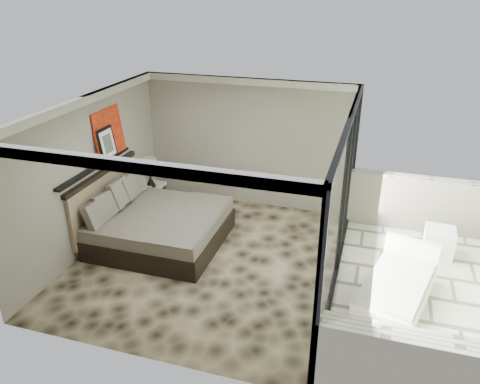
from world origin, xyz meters
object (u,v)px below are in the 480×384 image
(nightstand, at_px, (152,196))
(lounger, at_px, (397,287))
(ottoman, at_px, (439,242))
(bed, at_px, (156,224))
(table_lamp, at_px, (150,168))

(nightstand, bearing_deg, lounger, -44.71)
(nightstand, distance_m, ottoman, 5.90)
(bed, distance_m, table_lamp, 1.68)
(nightstand, bearing_deg, table_lamp, 80.99)
(bed, bearing_deg, table_lamp, 119.75)
(ottoman, relative_size, lounger, 0.27)
(bed, bearing_deg, nightstand, 119.87)
(bed, height_order, nightstand, bed)
(table_lamp, height_order, ottoman, table_lamp)
(table_lamp, distance_m, lounger, 5.56)
(bed, relative_size, table_lamp, 3.83)
(nightstand, xyz_separation_m, ottoman, (5.90, -0.28, 0.00))
(bed, distance_m, ottoman, 5.23)
(table_lamp, xyz_separation_m, ottoman, (5.90, -0.30, -0.65))
(bed, relative_size, lounger, 1.19)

